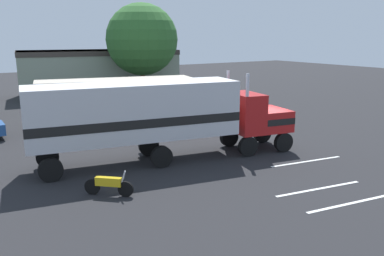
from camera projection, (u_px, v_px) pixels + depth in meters
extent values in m
plane|color=#232326|center=(262.00, 146.00, 24.23)|extent=(120.00, 120.00, 0.00)
cube|color=silver|center=(307.00, 161.00, 21.32)|extent=(4.37, 0.85, 0.01)
cube|color=silver|center=(319.00, 189.00, 17.55)|extent=(4.37, 0.88, 0.01)
cube|color=silver|center=(352.00, 203.00, 16.05)|extent=(4.37, 0.81, 0.01)
cube|color=#B21919|center=(269.00, 119.00, 23.64)|extent=(2.21, 2.78, 1.20)
cube|color=#B21919|center=(245.00, 113.00, 22.93)|extent=(1.82, 2.71, 2.20)
cube|color=silver|center=(283.00, 118.00, 24.00)|extent=(0.45, 2.08, 1.08)
cube|color=black|center=(269.00, 118.00, 23.63)|extent=(2.22, 2.82, 0.36)
cylinder|color=silver|center=(228.00, 100.00, 23.57)|extent=(0.18, 0.18, 3.40)
cylinder|color=silver|center=(247.00, 106.00, 21.60)|extent=(0.18, 0.18, 3.40)
cube|color=silver|center=(135.00, 111.00, 20.41)|extent=(10.79, 4.41, 2.80)
cube|color=black|center=(135.00, 119.00, 20.50)|extent=(10.80, 4.45, 0.44)
cylinder|color=silver|center=(240.00, 129.00, 24.53)|extent=(1.39, 0.86, 0.64)
cylinder|color=black|center=(262.00, 134.00, 25.00)|extent=(1.14, 0.49, 1.10)
cylinder|color=black|center=(283.00, 142.00, 23.03)|extent=(1.14, 0.49, 1.10)
cylinder|color=black|center=(229.00, 137.00, 24.13)|extent=(1.14, 0.49, 1.10)
cylinder|color=black|center=(248.00, 146.00, 22.16)|extent=(1.14, 0.49, 1.10)
cylinder|color=black|center=(149.00, 146.00, 22.27)|extent=(1.14, 0.49, 1.10)
cylinder|color=black|center=(162.00, 157.00, 20.29)|extent=(1.14, 0.49, 1.10)
cylinder|color=black|center=(47.00, 157.00, 20.29)|extent=(1.14, 0.49, 1.10)
cylinder|color=black|center=(51.00, 170.00, 18.31)|extent=(1.14, 0.49, 1.10)
cylinder|color=black|center=(145.00, 144.00, 23.26)|extent=(0.18, 0.18, 0.82)
cylinder|color=black|center=(143.00, 144.00, 23.18)|extent=(0.18, 0.18, 0.82)
cylinder|color=#A5728C|center=(143.00, 132.00, 23.07)|extent=(0.34, 0.34, 0.58)
sphere|color=tan|center=(143.00, 125.00, 22.98)|extent=(0.23, 0.23, 0.23)
cube|color=black|center=(142.00, 131.00, 23.22)|extent=(0.26, 0.16, 0.36)
cube|color=#BFB29E|center=(117.00, 99.00, 29.32)|extent=(11.29, 5.04, 2.90)
cube|color=black|center=(116.00, 91.00, 29.19)|extent=(10.66, 4.93, 0.90)
cylinder|color=black|center=(168.00, 113.00, 32.01)|extent=(1.04, 0.51, 1.00)
cylinder|color=black|center=(176.00, 118.00, 29.95)|extent=(1.04, 0.51, 1.00)
cylinder|color=black|center=(64.00, 119.00, 29.48)|extent=(1.04, 0.51, 1.00)
cylinder|color=black|center=(65.00, 126.00, 27.41)|extent=(1.04, 0.51, 1.00)
cylinder|color=black|center=(126.00, 189.00, 16.63)|extent=(0.55, 0.53, 0.66)
cylinder|color=black|center=(92.00, 187.00, 16.89)|extent=(0.55, 0.53, 0.66)
cube|color=gold|center=(109.00, 182.00, 16.70)|extent=(0.96, 0.93, 0.36)
cylinder|color=silver|center=(123.00, 179.00, 16.55)|extent=(0.25, 0.25, 0.69)
cylinder|color=brown|center=(143.00, 82.00, 41.34)|extent=(0.44, 0.44, 3.53)
sphere|color=#2F652B|center=(142.00, 39.00, 40.39)|extent=(7.11, 7.11, 7.11)
cube|color=gray|center=(99.00, 73.00, 44.41)|extent=(17.24, 8.81, 4.85)
cube|color=#3F3833|center=(98.00, 52.00, 43.93)|extent=(17.36, 8.92, 0.50)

